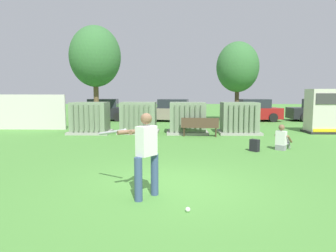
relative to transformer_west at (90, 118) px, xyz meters
name	(u,v)px	position (x,y,z in m)	size (l,w,h in m)	color
ground_plane	(172,186)	(4.42, -8.96, -0.79)	(96.00, 96.00, 0.00)	#51933D
fence_panel	(24,112)	(-4.26, 1.54, 0.21)	(4.80, 0.12, 2.00)	beige
transformer_west	(90,118)	(0.00, 0.00, 0.00)	(2.10, 1.70, 1.62)	#9E9B93
transformer_mid_west	(139,118)	(2.50, 0.28, 0.00)	(2.10, 1.70, 1.62)	#9E9B93
transformer_mid_east	(187,118)	(5.06, 0.08, 0.00)	(2.10, 1.70, 1.62)	#9E9B93
transformer_east	(239,118)	(7.72, 0.11, 0.00)	(2.10, 1.70, 1.62)	#9E9B93
generator_enclosure	(322,111)	(12.10, 0.54, 0.35)	(1.60, 1.40, 2.30)	#262626
park_bench	(200,126)	(5.62, -1.03, -0.25)	(1.83, 0.55, 0.92)	#4C3828
batter	(144,151)	(3.87, -9.75, 0.19)	(1.42, 1.20, 1.74)	#384C75
sports_ball	(188,209)	(4.72, -10.51, -0.74)	(0.09, 0.09, 0.09)	white
seated_spectator	(282,140)	(8.44, -4.37, -0.41)	(0.71, 0.76, 0.96)	gray
backpack	(255,145)	(7.35, -4.71, -0.57)	(0.38, 0.38, 0.44)	black
tree_left	(95,57)	(-1.01, 5.13, 3.71)	(3.43, 3.43, 6.55)	brown
tree_center_left	(238,67)	(8.73, 6.15, 3.07)	(2.94, 2.94, 5.62)	#4C3828
parked_car_leftmost	(102,110)	(-1.14, 7.21, -0.04)	(4.31, 2.14, 1.62)	black
parked_car_left_of_center	(172,111)	(4.13, 6.71, -0.04)	(4.38, 2.32, 1.62)	gray
parked_car_right_of_center	(252,111)	(10.02, 7.02, -0.04)	(4.38, 2.30, 1.62)	maroon
parked_car_rightmost	(318,111)	(15.02, 7.39, -0.04)	(4.23, 1.98, 1.62)	black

